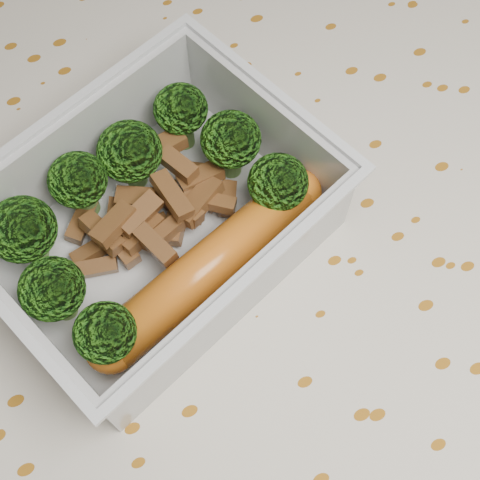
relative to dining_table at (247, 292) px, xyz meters
name	(u,v)px	position (x,y,z in m)	size (l,w,h in m)	color
ground_plane	(243,431)	(0.00, 0.00, -0.67)	(4.00, 4.00, 0.00)	olive
dining_table	(247,292)	(0.00, 0.00, 0.00)	(1.40, 0.90, 0.75)	brown
tablecloth	(248,266)	(0.00, 0.00, 0.05)	(1.46, 0.96, 0.19)	beige
lunch_container	(157,226)	(-0.05, 0.02, 0.11)	(0.24, 0.21, 0.07)	silver
broccoli_florets	(133,199)	(-0.06, 0.04, 0.13)	(0.18, 0.15, 0.05)	#608C3F
meat_pile	(158,211)	(-0.04, 0.03, 0.11)	(0.12, 0.08, 0.03)	brown
sausage	(209,266)	(-0.03, -0.01, 0.11)	(0.16, 0.07, 0.03)	orange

